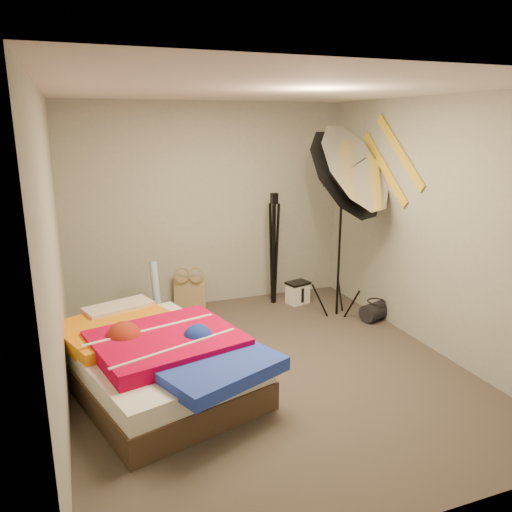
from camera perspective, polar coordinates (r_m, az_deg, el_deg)
name	(u,v)px	position (r m, az deg, el deg)	size (l,w,h in m)	color
floor	(268,370)	(4.79, 1.42, -12.92)	(4.00, 4.00, 0.00)	#494138
ceiling	(270,90)	(4.25, 1.64, 18.46)	(4.00, 4.00, 0.00)	silver
wall_back	(209,206)	(6.22, -5.40, 5.70)	(3.50, 3.50, 0.00)	#9DA091
wall_front	(416,323)	(2.69, 17.78, -7.35)	(3.50, 3.50, 0.00)	#9DA091
wall_left	(54,259)	(4.06, -22.08, -0.28)	(4.00, 4.00, 0.00)	#9DA091
wall_right	(433,226)	(5.25, 19.57, 3.20)	(4.00, 4.00, 0.00)	#9DA091
tote_bag	(190,292)	(6.31, -7.57, -4.13)	(0.39, 0.12, 0.39)	tan
wrapping_roll	(156,295)	(5.74, -11.33, -4.36)	(0.09, 0.09, 0.75)	#56A2C1
camera_case	(298,293)	(6.43, 4.78, -4.28)	(0.26, 0.19, 0.26)	white
duffel_bag	(375,311)	(6.05, 13.49, -6.17)	(0.21, 0.21, 0.35)	black
wall_stripe_upper	(400,151)	(5.62, 16.09, 11.41)	(0.02, 1.10, 0.10)	gold
wall_stripe_lower	(385,169)	(5.84, 14.49, 9.65)	(0.02, 1.10, 0.10)	gold
bed	(156,359)	(4.48, -11.36, -11.48)	(1.80, 2.17, 0.54)	#493627
photo_umbrella	(345,176)	(5.55, 10.09, 8.98)	(1.12, 1.26, 2.35)	black
camera_tripod	(274,241)	(6.24, 2.06, 1.69)	(0.08, 0.08, 1.42)	black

